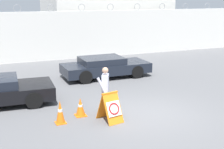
{
  "coord_description": "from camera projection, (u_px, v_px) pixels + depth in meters",
  "views": [
    {
      "loc": [
        -5.24,
        -9.21,
        4.08
      ],
      "look_at": [
        -0.9,
        1.23,
        1.27
      ],
      "focal_mm": 50.0,
      "sensor_mm": 36.0,
      "label": 1
    }
  ],
  "objects": [
    {
      "name": "traffic_cone_mid",
      "position": [
        80.0,
        107.0,
        10.95
      ],
      "size": [
        0.39,
        0.39,
        0.66
      ],
      "color": "orange",
      "rests_on": "ground_plane"
    },
    {
      "name": "barricade_sign",
      "position": [
        111.0,
        107.0,
        10.44
      ],
      "size": [
        0.75,
        0.96,
        1.01
      ],
      "rotation": [
        0.0,
        0.0,
        0.2
      ],
      "color": "orange",
      "rests_on": "ground_plane"
    },
    {
      "name": "traffic_cone_near",
      "position": [
        60.0,
        112.0,
        10.28
      ],
      "size": [
        0.34,
        0.34,
        0.79
      ],
      "color": "orange",
      "rests_on": "ground_plane"
    },
    {
      "name": "ground_plane",
      "position": [
        148.0,
        114.0,
        11.19
      ],
      "size": [
        90.0,
        90.0,
        0.0
      ],
      "primitive_type": "plane",
      "color": "#5B5B5E"
    },
    {
      "name": "security_guard",
      "position": [
        105.0,
        88.0,
        10.97
      ],
      "size": [
        0.57,
        0.59,
        1.72
      ],
      "rotation": [
        0.0,
        0.0,
        -2.04
      ],
      "color": "#514C42",
      "rests_on": "ground_plane"
    },
    {
      "name": "building_block",
      "position": [
        105.0,
        17.0,
        26.44
      ],
      "size": [
        9.67,
        6.52,
        4.95
      ],
      "color": "silver",
      "rests_on": "ground_plane"
    },
    {
      "name": "perimeter_wall",
      "position": [
        67.0,
        35.0,
        20.79
      ],
      "size": [
        36.0,
        0.3,
        3.64
      ],
      "color": "silver",
      "rests_on": "ground_plane"
    },
    {
      "name": "parked_car_rear_sedan",
      "position": [
        105.0,
        67.0,
        16.26
      ],
      "size": [
        4.51,
        1.97,
        1.06
      ],
      "rotation": [
        0.0,
        0.0,
        0.0
      ],
      "color": "black",
      "rests_on": "ground_plane"
    }
  ]
}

